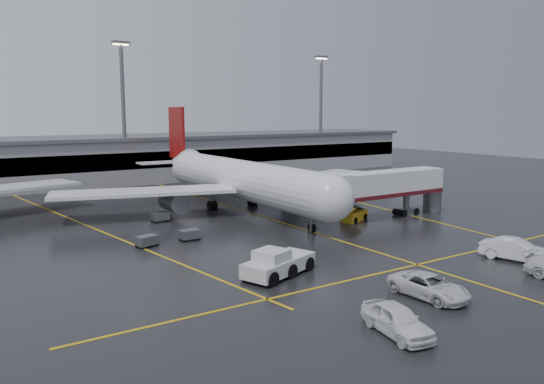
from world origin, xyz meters
TOP-DOWN VIEW (x-y plane):
  - ground at (0.00, 0.00)m, footprint 220.00×220.00m
  - apron_line_centre at (0.00, 0.00)m, footprint 0.25×90.00m
  - apron_line_stop at (0.00, -22.00)m, footprint 60.00×0.25m
  - apron_line_left at (-20.00, 10.00)m, footprint 9.99×69.35m
  - apron_line_right at (18.00, 10.00)m, footprint 7.57×69.64m
  - terminal at (0.00, 47.93)m, footprint 122.00×19.00m
  - light_mast_mid at (-5.00, 42.00)m, footprint 3.00×1.20m
  - light_mast_right at (40.00, 42.00)m, footprint 3.00×1.20m
  - main_airliner at (0.00, 9.70)m, footprint 48.80×45.60m
  - jet_bridge at (11.87, -6.00)m, footprint 19.90×3.40m
  - pushback_tractor at (-11.93, -17.93)m, footprint 7.29×4.85m
  - belt_loader at (8.02, -5.00)m, footprint 4.36×3.04m
  - service_van_a at (-5.63, -28.00)m, footprint 3.08×6.14m
  - service_van_c at (8.36, -25.86)m, footprint 3.68×6.27m
  - service_van_d at (-12.22, -31.18)m, footprint 3.02×5.62m
  - baggage_cart_a at (-12.89, -3.04)m, footprint 2.03×1.35m
  - baggage_cart_b at (-17.52, -3.16)m, footprint 2.27×1.78m
  - baggage_cart_c at (-12.01, 7.44)m, footprint 2.09×1.44m

SIDE VIEW (x-z plane):
  - ground at x=0.00m, z-range 0.00..0.00m
  - apron_line_centre at x=0.00m, z-range 0.00..0.02m
  - apron_line_stop at x=0.00m, z-range 0.00..0.02m
  - apron_line_left at x=-20.00m, z-range 0.00..0.02m
  - apron_line_right at x=18.00m, z-range 0.00..0.02m
  - baggage_cart_a at x=-12.89m, z-range 0.07..1.19m
  - baggage_cart_b at x=-17.52m, z-range 0.07..1.19m
  - baggage_cart_c at x=-12.01m, z-range 0.07..1.19m
  - belt_loader at x=8.02m, z-range -0.65..1.90m
  - service_van_a at x=-5.63m, z-range 0.00..1.67m
  - service_van_d at x=-12.22m, z-range 0.00..1.82m
  - pushback_tractor at x=-11.93m, z-range -0.25..2.17m
  - service_van_c at x=8.36m, z-range 0.00..1.95m
  - jet_bridge at x=11.87m, z-range 0.91..6.96m
  - main_airliner at x=0.00m, z-range -2.84..11.26m
  - terminal at x=0.00m, z-range 0.02..8.62m
  - light_mast_mid at x=-5.00m, z-range 1.75..27.20m
  - light_mast_right at x=40.00m, z-range 1.75..27.20m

